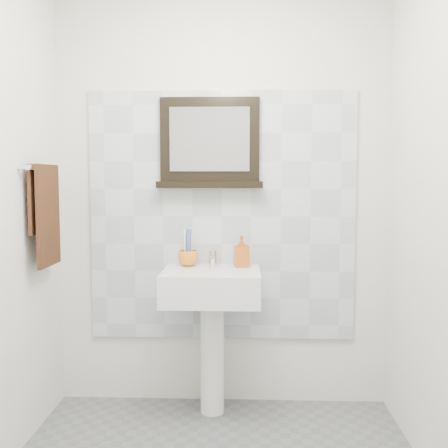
# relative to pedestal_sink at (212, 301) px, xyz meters

# --- Properties ---
(back_wall) EXTENTS (2.00, 0.01, 2.50)m
(back_wall) POSITION_rel_pedestal_sink_xyz_m (0.05, 0.23, 0.57)
(back_wall) COLOR silver
(back_wall) RESTS_ON ground
(front_wall) EXTENTS (2.00, 0.01, 2.50)m
(front_wall) POSITION_rel_pedestal_sink_xyz_m (0.05, -1.97, 0.57)
(front_wall) COLOR silver
(front_wall) RESTS_ON ground
(splashback) EXTENTS (1.60, 0.02, 1.50)m
(splashback) POSITION_rel_pedestal_sink_xyz_m (0.05, 0.21, 0.47)
(splashback) COLOR silver
(splashback) RESTS_ON back_wall
(pedestal_sink) EXTENTS (0.55, 0.44, 0.96)m
(pedestal_sink) POSITION_rel_pedestal_sink_xyz_m (0.00, 0.00, 0.00)
(pedestal_sink) COLOR white
(pedestal_sink) RESTS_ON ground
(toothbrush_cup) EXTENTS (0.15, 0.15, 0.09)m
(toothbrush_cup) POSITION_rel_pedestal_sink_xyz_m (-0.15, 0.13, 0.23)
(toothbrush_cup) COLOR orange
(toothbrush_cup) RESTS_ON pedestal_sink
(toothbrushes) EXTENTS (0.05, 0.04, 0.21)m
(toothbrushes) POSITION_rel_pedestal_sink_xyz_m (-0.14, 0.13, 0.31)
(toothbrushes) COLOR white
(toothbrushes) RESTS_ON toothbrush_cup
(soap_dispenser) EXTENTS (0.10, 0.10, 0.18)m
(soap_dispenser) POSITION_rel_pedestal_sink_xyz_m (0.17, 0.11, 0.28)
(soap_dispenser) COLOR #AE3814
(soap_dispenser) RESTS_ON pedestal_sink
(framed_mirror) EXTENTS (0.63, 0.11, 0.53)m
(framed_mirror) POSITION_rel_pedestal_sink_xyz_m (-0.02, 0.19, 0.90)
(framed_mirror) COLOR black
(framed_mirror) RESTS_ON back_wall
(towel_bar) EXTENTS (0.07, 0.40, 0.03)m
(towel_bar) POSITION_rel_pedestal_sink_xyz_m (-0.90, -0.16, 0.76)
(towel_bar) COLOR silver
(towel_bar) RESTS_ON left_wall
(hand_towel) EXTENTS (0.06, 0.30, 0.55)m
(hand_towel) POSITION_rel_pedestal_sink_xyz_m (-0.89, -0.16, 0.55)
(hand_towel) COLOR #361D0F
(hand_towel) RESTS_ON towel_bar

